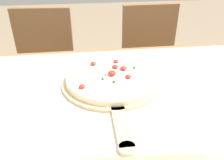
% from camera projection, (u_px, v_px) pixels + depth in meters
% --- Properties ---
extents(dining_table, '(1.39, 0.96, 0.78)m').
position_uv_depth(dining_table, '(119.00, 127.00, 0.88)').
color(dining_table, olive).
rests_on(dining_table, ground_plane).
extents(towel_cloth, '(1.31, 0.88, 0.00)m').
position_uv_depth(towel_cloth, '(119.00, 103.00, 0.82)').
color(towel_cloth, silver).
rests_on(towel_cloth, dining_table).
extents(pizza_peel, '(0.38, 0.57, 0.01)m').
position_uv_depth(pizza_peel, '(112.00, 84.00, 0.91)').
color(pizza_peel, '#D6B784').
rests_on(pizza_peel, towel_cloth).
extents(pizza, '(0.35, 0.35, 0.04)m').
position_uv_depth(pizza, '(111.00, 77.00, 0.92)').
color(pizza, beige).
rests_on(pizza, pizza_peel).
extents(chair_left, '(0.43, 0.43, 0.90)m').
position_uv_depth(chair_left, '(45.00, 68.00, 1.59)').
color(chair_left, brown).
rests_on(chair_left, ground_plane).
extents(chair_right, '(0.41, 0.41, 0.90)m').
position_uv_depth(chair_right, '(151.00, 62.00, 1.67)').
color(chair_right, brown).
rests_on(chair_right, ground_plane).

